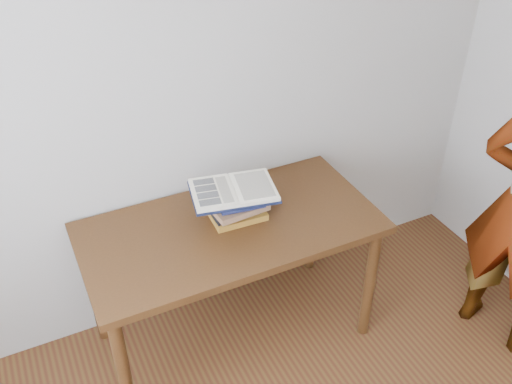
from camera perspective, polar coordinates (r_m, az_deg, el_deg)
room_shell at (r=1.16m, az=16.85°, el=-9.61°), size 3.54×3.54×2.62m
desk at (r=2.74m, az=-2.51°, el=-4.91°), size 1.40×0.70×0.75m
book_stack at (r=2.68m, az=-1.89°, el=-1.31°), size 0.26×0.21×0.15m
open_book at (r=2.62m, az=-2.27°, el=0.14°), size 0.43×0.34×0.03m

